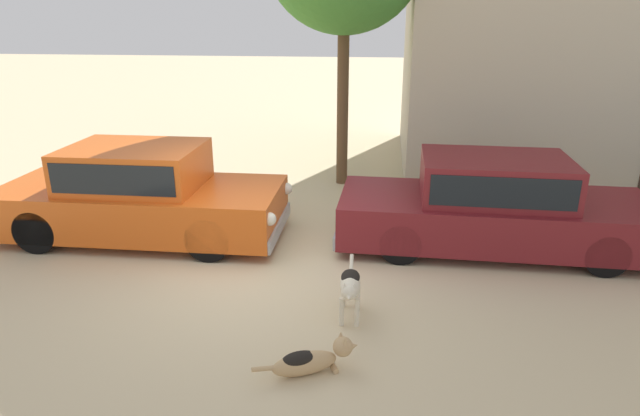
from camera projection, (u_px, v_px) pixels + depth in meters
ground_plane at (255, 269)px, 7.81m from camera, size 80.00×80.00×0.00m
parked_sedan_nearest at (140, 193)px, 8.75m from camera, size 4.64×1.86×1.50m
parked_sedan_second at (494, 204)px, 8.32m from camera, size 4.88×1.88×1.44m
stray_dog_spotted at (350, 285)px, 6.43m from camera, size 0.26×1.05×0.65m
stray_dog_tan at (312, 359)px, 5.51m from camera, size 1.05×0.55×0.38m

